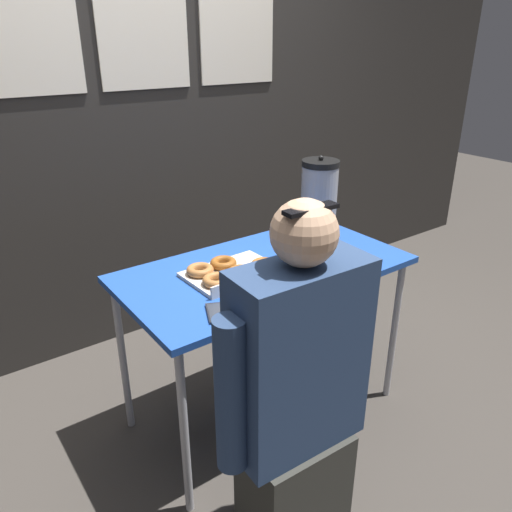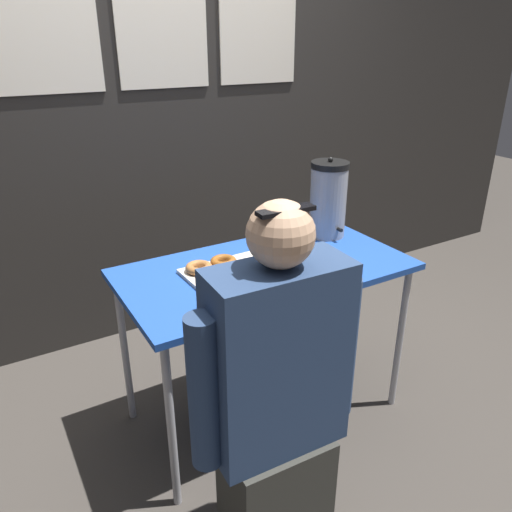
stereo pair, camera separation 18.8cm
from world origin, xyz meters
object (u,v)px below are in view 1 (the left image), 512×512
Objects in this scene: coffee_urn at (319,197)px; cell_phone at (216,313)px; person_seated at (297,403)px; donut_box at (231,271)px.

coffee_urn is 2.59× the size of cell_phone.
cell_phone is at bearing -155.40° from coffee_urn.
coffee_urn is 1.14m from person_seated.
person_seated is (-0.78, -0.76, -0.35)m from coffee_urn.
person_seated is (0.06, -0.38, -0.17)m from cell_phone.
donut_box is 0.65m from person_seated.
person_seated reaches higher than cell_phone.
cell_phone is at bearing -79.11° from person_seated.
coffee_urn is at bearing 48.87° from cell_phone.
donut_box is at bearing 70.74° from cell_phone.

